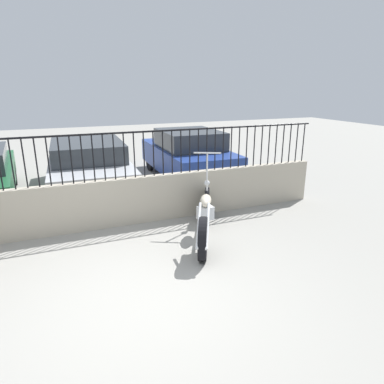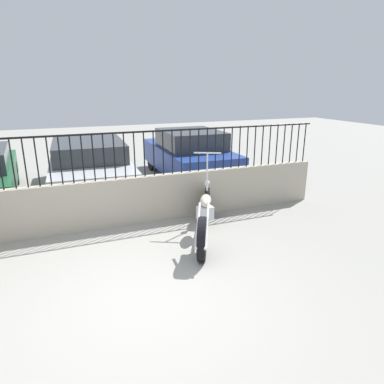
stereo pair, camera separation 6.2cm
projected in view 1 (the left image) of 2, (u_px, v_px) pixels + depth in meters
name	position (u px, v px, depth m)	size (l,w,h in m)	color
ground_plane	(141.00, 297.00, 4.44)	(40.00, 40.00, 0.00)	gray
low_wall	(107.00, 204.00, 6.55)	(9.28, 0.18, 0.93)	#B2A893
fence_railing	(103.00, 150.00, 6.23)	(9.28, 0.04, 0.89)	black
motorcycle_white	(205.00, 218.00, 5.99)	(1.19, 2.17, 1.44)	black
car_silver	(89.00, 166.00, 8.67)	(2.00, 4.46, 1.33)	black
car_blue	(188.00, 154.00, 9.98)	(1.81, 4.05, 1.42)	black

